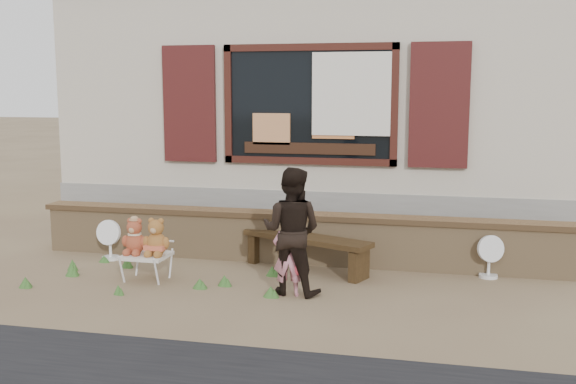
% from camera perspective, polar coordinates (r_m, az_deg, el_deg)
% --- Properties ---
extents(ground, '(80.00, 80.00, 0.00)m').
position_cam_1_polar(ground, '(8.04, -0.97, -7.70)').
color(ground, brown).
rests_on(ground, ground).
extents(shopfront, '(8.04, 5.13, 4.00)m').
position_cam_1_polar(shopfront, '(12.12, 4.15, 7.43)').
color(shopfront, '#B5A892').
rests_on(shopfront, ground).
extents(brick_wall, '(7.10, 0.36, 0.67)m').
position_cam_1_polar(brick_wall, '(8.90, 0.58, -3.81)').
color(brick_wall, tan).
rests_on(brick_wall, ground).
extents(bench, '(1.75, 1.02, 0.45)m').
position_cam_1_polar(bench, '(8.50, 1.57, -4.52)').
color(bench, black).
rests_on(bench, ground).
extents(folding_chair, '(0.53, 0.47, 0.32)m').
position_cam_1_polar(folding_chair, '(8.26, -11.90, -5.36)').
color(folding_chair, silver).
rests_on(folding_chair, ground).
extents(teddy_bear_left, '(0.33, 0.28, 0.44)m').
position_cam_1_polar(teddy_bear_left, '(8.26, -12.83, -3.61)').
color(teddy_bear_left, brown).
rests_on(teddy_bear_left, folding_chair).
extents(teddy_bear_right, '(0.34, 0.29, 0.46)m').
position_cam_1_polar(teddy_bear_right, '(8.14, -11.07, -3.68)').
color(teddy_bear_right, brown).
rests_on(teddy_bear_right, folding_chair).
extents(child, '(0.37, 0.28, 0.93)m').
position_cam_1_polar(child, '(7.45, 0.02, -5.34)').
color(child, pink).
rests_on(child, ground).
extents(adult, '(0.76, 0.63, 1.43)m').
position_cam_1_polar(adult, '(7.49, 0.31, -3.31)').
color(adult, black).
rests_on(adult, ground).
extents(fan_left, '(0.34, 0.23, 0.55)m').
position_cam_1_polar(fan_left, '(9.35, -14.83, -3.91)').
color(fan_left, white).
rests_on(fan_left, ground).
extents(fan_right, '(0.34, 0.22, 0.53)m').
position_cam_1_polar(fan_right, '(8.55, 16.66, -5.23)').
color(fan_right, silver).
rests_on(fan_right, ground).
extents(grass_tufts, '(3.02, 1.40, 0.14)m').
position_cam_1_polar(grass_tufts, '(8.31, -11.37, -6.89)').
color(grass_tufts, '#376428').
rests_on(grass_tufts, ground).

